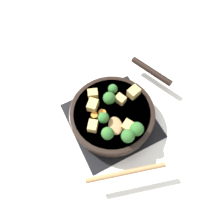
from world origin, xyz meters
The scene contains 19 objects.
ground_plane centered at (0.00, 0.00, 0.00)m, with size 2.40×2.40×0.00m, color white.
front_burner_grate centered at (0.00, 0.00, 0.01)m, with size 0.31×0.31×0.03m.
skillet_pan centered at (0.00, 0.00, 0.06)m, with size 0.34×0.43×0.05m.
wooden_spoon centered at (0.15, -0.04, 0.09)m, with size 0.24×0.25×0.02m.
tofu_cube_center_large centered at (0.02, -0.09, 0.09)m, with size 0.04×0.03×0.03m, color tan.
tofu_cube_near_handle centered at (-0.05, -0.05, 0.10)m, with size 0.04×0.03×0.03m, color tan.
tofu_cube_east_chunk centered at (0.08, 0.02, 0.09)m, with size 0.04×0.03×0.03m, color tan.
tofu_cube_west_chunk centered at (-0.09, -0.03, 0.09)m, with size 0.04×0.03×0.03m, color tan.
tofu_cube_back_piece centered at (-0.03, 0.10, 0.10)m, with size 0.04×0.03×0.03m, color tan.
tofu_cube_front_piece centered at (-0.03, 0.05, 0.09)m, with size 0.04×0.03×0.03m, color tan.
broccoli_floret_near_spoon centered at (0.02, -0.04, 0.10)m, with size 0.04×0.04×0.05m.
broccoli_floret_center_top centered at (0.11, 0.00, 0.11)m, with size 0.05×0.05×0.05m.
broccoli_floret_east_rim centered at (-0.04, 0.01, 0.11)m, with size 0.04×0.04×0.05m.
broccoli_floret_west_rim centered at (0.07, -0.05, 0.11)m, with size 0.04×0.04×0.05m.
broccoli_floret_north_edge centered at (0.11, 0.04, 0.11)m, with size 0.05×0.05×0.05m.
broccoli_floret_south_cluster centered at (-0.07, 0.04, 0.10)m, with size 0.03×0.03×0.04m.
carrot_slice_orange_thin centered at (-0.06, 0.02, 0.08)m, with size 0.03×0.03×0.01m, color orange.
carrot_slice_near_center centered at (-0.02, -0.06, 0.08)m, with size 0.02×0.02×0.01m, color orange.
carrot_slice_edge_slice centered at (-0.01, -0.03, 0.08)m, with size 0.03×0.03×0.01m, color orange.
Camera 1 is at (0.30, -0.15, 0.78)m, focal length 35.00 mm.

